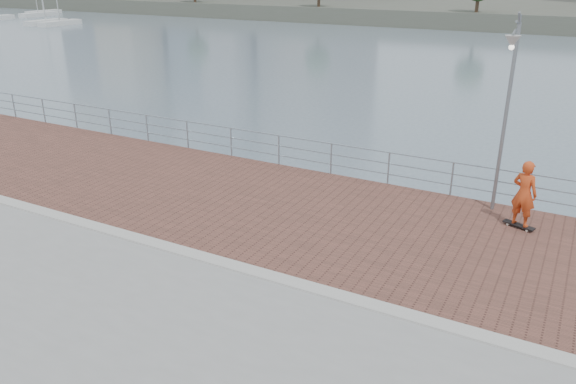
% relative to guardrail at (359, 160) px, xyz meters
% --- Properties ---
extents(water, '(400.00, 400.00, 0.00)m').
position_rel_guardrail_xyz_m(water, '(-0.00, -7.00, -2.69)').
color(water, slate).
rests_on(water, ground).
extents(brick_lane, '(40.00, 6.80, 0.02)m').
position_rel_guardrail_xyz_m(brick_lane, '(-0.00, -3.40, -0.68)').
color(brick_lane, brown).
rests_on(brick_lane, seawall).
extents(curb, '(40.00, 0.40, 0.06)m').
position_rel_guardrail_xyz_m(curb, '(-0.00, -7.00, -0.66)').
color(curb, '#B7B5AD').
rests_on(curb, seawall).
extents(far_shore, '(320.00, 95.00, 2.50)m').
position_rel_guardrail_xyz_m(far_shore, '(-0.00, 115.50, -1.44)').
color(far_shore, '#4C5142').
rests_on(far_shore, ground).
extents(guardrail, '(39.06, 0.06, 1.13)m').
position_rel_guardrail_xyz_m(guardrail, '(0.00, 0.00, 0.00)').
color(guardrail, '#8C9EA8').
rests_on(guardrail, brick_lane).
extents(street_lamp, '(0.39, 1.14, 5.36)m').
position_rel_guardrail_xyz_m(street_lamp, '(4.43, -0.89, 3.12)').
color(street_lamp, gray).
rests_on(street_lamp, brick_lane).
extents(skateboard, '(0.88, 0.49, 0.10)m').
position_rel_guardrail_xyz_m(skateboard, '(5.30, -1.49, -0.59)').
color(skateboard, black).
rests_on(skateboard, brick_lane).
extents(skateboarder, '(0.78, 0.64, 1.85)m').
position_rel_guardrail_xyz_m(skateboarder, '(5.30, -1.49, 0.34)').
color(skateboarder, '#D3471C').
rests_on(skateboarder, skateboard).
extents(marina, '(28.87, 20.71, 10.74)m').
position_rel_guardrail_xyz_m(marina, '(-82.81, 51.16, -2.20)').
color(marina, silver).
rests_on(marina, water).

